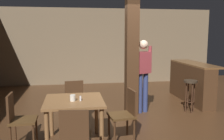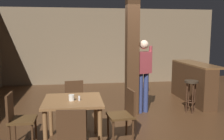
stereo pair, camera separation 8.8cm
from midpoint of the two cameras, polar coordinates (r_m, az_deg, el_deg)
The scene contains 13 objects.
ground_plane at distance 5.35m, azimuth 6.03°, elevation -12.12°, with size 10.80×10.80×0.00m, color #422816.
wall_back at distance 9.44m, azimuth -1.03°, elevation 5.43°, with size 8.00×0.10×2.80m, color #756047.
pillar at distance 5.73m, azimuth 4.10°, elevation 3.64°, with size 0.28×0.28×2.80m, color #422816.
dining_table at distance 4.27m, azimuth -9.24°, elevation -8.36°, with size 0.97×0.97×0.77m.
chair_west at distance 4.43m, azimuth -21.16°, elevation -10.06°, with size 0.42×0.42×0.89m.
chair_north at distance 5.17m, azimuth -8.88°, elevation -6.99°, with size 0.47×0.47×0.89m.
chair_east at distance 4.41m, azimuth 2.52°, elevation -9.59°, with size 0.47×0.47×0.89m.
chair_south at distance 3.47m, azimuth -9.15°, elevation -14.70°, with size 0.46×0.46×0.89m.
napkin_cup at distance 4.15m, azimuth -9.57°, elevation -6.30°, with size 0.09×0.09×0.10m, color silver.
salt_shaker at distance 4.14m, azimuth -7.82°, elevation -6.45°, with size 0.03×0.03×0.08m, color silver.
standing_person at distance 5.88m, azimuth 6.69°, elevation -0.18°, with size 0.47×0.30×1.72m.
bar_counter at distance 7.25m, azimuth 17.23°, elevation -2.59°, with size 0.56×2.04×1.07m.
bar_stool_near at distance 6.21m, azimuth 17.07°, elevation -4.13°, with size 0.32×0.32×0.77m.
Camera 1 is at (-1.38, -4.83, 1.85)m, focal length 40.00 mm.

